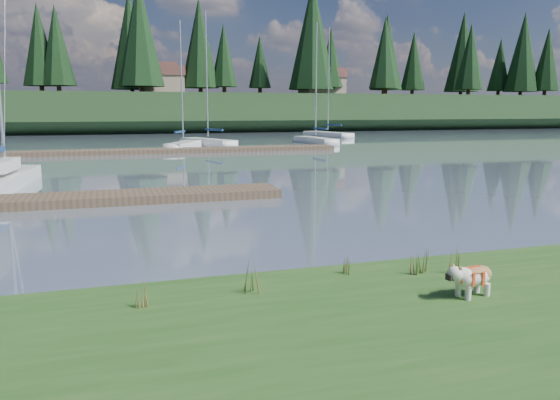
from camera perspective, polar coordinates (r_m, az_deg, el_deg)
name	(u,v)px	position (r m, az deg, el deg)	size (l,w,h in m)	color
ground	(135,154)	(40.57, -14.91, 4.72)	(200.00, 200.00, 0.00)	slate
ridge	(119,113)	(83.43, -16.48, 8.68)	(200.00, 20.00, 5.00)	black
bulldog	(472,276)	(8.86, 19.44, -7.46)	(0.88, 0.45, 0.52)	silver
sailboat_main	(5,176)	(25.47, -26.77, 2.29)	(2.31, 8.24, 11.77)	silver
dock_near	(44,201)	(19.75, -23.48, -0.09)	(16.00, 2.00, 0.30)	#4C3D2C
dock_far	(163,151)	(40.70, -12.09, 5.05)	(26.00, 2.20, 0.30)	#4C3D2C
sailboat_bg_2	(186,144)	(44.81, -9.85, 5.75)	(3.96, 6.48, 10.01)	silver
sailboat_bg_3	(204,141)	(48.80, -7.95, 6.09)	(4.34, 7.77, 11.44)	silver
sailboat_bg_4	(312,140)	(50.98, 3.41, 6.31)	(2.12, 7.41, 10.85)	silver
sailboat_bg_5	(324,134)	(62.95, 4.62, 6.90)	(3.55, 8.66, 12.09)	silver
weed_0	(249,277)	(8.52, -3.26, -8.04)	(0.17, 0.14, 0.62)	#475B23
weed_1	(348,262)	(9.57, 7.12, -6.47)	(0.17, 0.14, 0.49)	#475B23
weed_2	(425,259)	(9.88, 14.88, -5.97)	(0.17, 0.14, 0.58)	#475B23
weed_3	(141,295)	(8.18, -14.32, -9.59)	(0.17, 0.14, 0.46)	#475B23
weed_4	(415,263)	(9.77, 13.89, -6.41)	(0.17, 0.14, 0.46)	#475B23
weed_5	(454,261)	(9.97, 17.77, -6.07)	(0.17, 0.14, 0.54)	#475B23
mud_lip	(230,292)	(9.53, -5.20, -9.57)	(60.00, 0.50, 0.14)	#33281C
conifer_3	(39,44)	(83.24, -23.90, 14.64)	(4.84, 4.84, 12.25)	#382619
conifer_4	(140,32)	(77.20, -14.42, 16.62)	(6.16, 6.16, 15.10)	#382619
conifer_5	(224,55)	(82.51, -5.89, 14.80)	(3.96, 3.96, 10.35)	#382619
conifer_6	(312,35)	(84.60, 3.40, 16.86)	(7.04, 7.04, 17.00)	#382619
conifer_7	(387,52)	(92.92, 11.07, 14.92)	(5.28, 5.28, 13.20)	#382619
conifer_8	(470,57)	(96.42, 19.25, 13.97)	(4.62, 4.62, 11.77)	#382619
conifer_9	(523,52)	(106.98, 24.06, 13.92)	(5.94, 5.94, 14.62)	#382619
house_1	(161,79)	(81.89, -12.31, 12.21)	(6.30, 5.30, 4.65)	gray
house_2	(322,81)	(85.67, 4.39, 12.27)	(6.30, 5.30, 4.65)	gray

